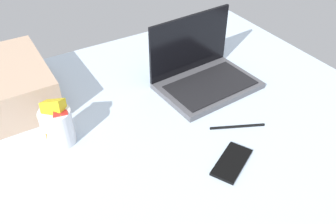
% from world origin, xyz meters
% --- Properties ---
extents(bed_mattress, '(1.80, 1.40, 0.18)m').
position_xyz_m(bed_mattress, '(0.00, 0.00, 0.09)').
color(bed_mattress, silver).
rests_on(bed_mattress, ground).
extents(laptop, '(0.34, 0.25, 0.23)m').
position_xyz_m(laptop, '(0.41, 0.23, 0.22)').
color(laptop, '#4C4C51').
rests_on(laptop, bed_mattress).
extents(snack_cup, '(0.09, 0.10, 0.15)m').
position_xyz_m(snack_cup, '(-0.11, 0.21, 0.24)').
color(snack_cup, silver).
rests_on(snack_cup, bed_mattress).
extents(cell_phone, '(0.16, 0.13, 0.01)m').
position_xyz_m(cell_phone, '(0.26, -0.12, 0.18)').
color(cell_phone, black).
rests_on(cell_phone, bed_mattress).
extents(charger_cable, '(0.16, 0.08, 0.01)m').
position_xyz_m(charger_cable, '(0.37, -0.01, 0.18)').
color(charger_cable, black).
rests_on(charger_cable, bed_mattress).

